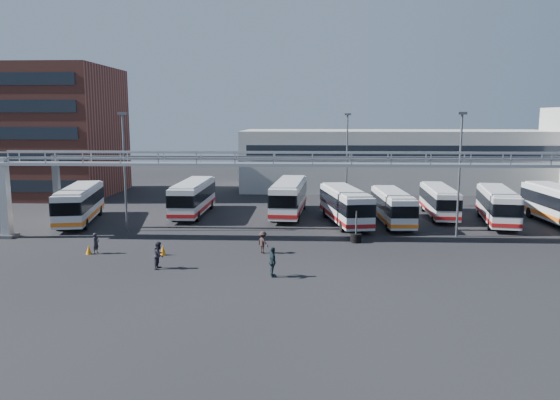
{
  "coord_description": "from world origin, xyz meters",
  "views": [
    {
      "loc": [
        -0.59,
        -37.82,
        9.79
      ],
      "look_at": [
        -2.59,
        6.0,
        3.11
      ],
      "focal_mm": 35.0,
      "sensor_mm": 36.0,
      "label": 1
    }
  ],
  "objects_px": {
    "pedestrian_d": "(273,262)",
    "bus_4": "(289,196)",
    "light_pole_left": "(124,165)",
    "cone_left": "(89,250)",
    "light_pole_back": "(347,155)",
    "pedestrian_b": "(159,255)",
    "cone_right": "(163,250)",
    "pedestrian_c": "(263,242)",
    "bus_0": "(80,203)",
    "bus_7": "(439,200)",
    "bus_2": "(193,196)",
    "pedestrian_a": "(96,243)",
    "bus_5": "(345,205)",
    "light_pole_mid": "(460,168)",
    "bus_6": "(392,206)",
    "bus_8": "(497,204)",
    "tire_stack": "(356,237)"
  },
  "relations": [
    {
      "from": "light_pole_mid",
      "to": "cone_left",
      "type": "distance_m",
      "value": 29.54
    },
    {
      "from": "light_pole_mid",
      "to": "pedestrian_d",
      "type": "relative_size",
      "value": 5.37
    },
    {
      "from": "pedestrian_a",
      "to": "pedestrian_b",
      "type": "xyz_separation_m",
      "value": [
        5.61,
        -3.67,
        0.13
      ]
    },
    {
      "from": "light_pole_back",
      "to": "pedestrian_c",
      "type": "xyz_separation_m",
      "value": [
        -7.59,
        -21.28,
        -4.92
      ]
    },
    {
      "from": "bus_2",
      "to": "bus_5",
      "type": "bearing_deg",
      "value": -14.75
    },
    {
      "from": "pedestrian_b",
      "to": "pedestrian_d",
      "type": "distance_m",
      "value": 7.68
    },
    {
      "from": "bus_6",
      "to": "bus_7",
      "type": "xyz_separation_m",
      "value": [
        5.15,
        3.85,
        -0.02
      ]
    },
    {
      "from": "bus_0",
      "to": "pedestrian_b",
      "type": "height_order",
      "value": "bus_0"
    },
    {
      "from": "cone_right",
      "to": "bus_5",
      "type": "bearing_deg",
      "value": 41.2
    },
    {
      "from": "light_pole_left",
      "to": "light_pole_mid",
      "type": "bearing_deg",
      "value": -2.05
    },
    {
      "from": "light_pole_back",
      "to": "pedestrian_b",
      "type": "relative_size",
      "value": 5.71
    },
    {
      "from": "pedestrian_b",
      "to": "cone_right",
      "type": "xyz_separation_m",
      "value": [
        -0.66,
        3.45,
        -0.53
      ]
    },
    {
      "from": "light_pole_mid",
      "to": "cone_left",
      "type": "bearing_deg",
      "value": -165.7
    },
    {
      "from": "pedestrian_a",
      "to": "tire_stack",
      "type": "distance_m",
      "value": 19.66
    },
    {
      "from": "bus_6",
      "to": "pedestrian_b",
      "type": "height_order",
      "value": "bus_6"
    },
    {
      "from": "light_pole_left",
      "to": "cone_left",
      "type": "distance_m",
      "value": 9.79
    },
    {
      "from": "bus_0",
      "to": "bus_6",
      "type": "height_order",
      "value": "bus_0"
    },
    {
      "from": "light_pole_left",
      "to": "light_pole_back",
      "type": "xyz_separation_m",
      "value": [
        20.0,
        14.0,
        0.0
      ]
    },
    {
      "from": "bus_4",
      "to": "cone_right",
      "type": "bearing_deg",
      "value": -113.35
    },
    {
      "from": "bus_8",
      "to": "tire_stack",
      "type": "relative_size",
      "value": 4.34
    },
    {
      "from": "cone_left",
      "to": "cone_right",
      "type": "height_order",
      "value": "cone_right"
    },
    {
      "from": "tire_stack",
      "to": "pedestrian_d",
      "type": "bearing_deg",
      "value": -121.77
    },
    {
      "from": "bus_8",
      "to": "tire_stack",
      "type": "bearing_deg",
      "value": -138.73
    },
    {
      "from": "bus_5",
      "to": "pedestrian_b",
      "type": "xyz_separation_m",
      "value": [
        -13.2,
        -15.58,
        -0.93
      ]
    },
    {
      "from": "light_pole_left",
      "to": "cone_left",
      "type": "height_order",
      "value": "light_pole_left"
    },
    {
      "from": "bus_8",
      "to": "pedestrian_d",
      "type": "xyz_separation_m",
      "value": [
        -19.79,
        -18.08,
        -0.84
      ]
    },
    {
      "from": "light_pole_mid",
      "to": "bus_8",
      "type": "xyz_separation_m",
      "value": [
        5.26,
        5.86,
        -3.94
      ]
    },
    {
      "from": "bus_0",
      "to": "bus_4",
      "type": "bearing_deg",
      "value": 2.28
    },
    {
      "from": "bus_0",
      "to": "bus_7",
      "type": "distance_m",
      "value": 34.54
    },
    {
      "from": "pedestrian_a",
      "to": "bus_5",
      "type": "bearing_deg",
      "value": -42.26
    },
    {
      "from": "light_pole_left",
      "to": "cone_right",
      "type": "distance_m",
      "value": 11.13
    },
    {
      "from": "bus_6",
      "to": "bus_2",
      "type": "bearing_deg",
      "value": 166.1
    },
    {
      "from": "bus_4",
      "to": "light_pole_left",
      "type": "bearing_deg",
      "value": -145.18
    },
    {
      "from": "bus_7",
      "to": "bus_8",
      "type": "distance_m",
      "value": 5.56
    },
    {
      "from": "tire_stack",
      "to": "cone_right",
      "type": "bearing_deg",
      "value": -161.68
    },
    {
      "from": "cone_left",
      "to": "light_pole_back",
      "type": "bearing_deg",
      "value": 47.75
    },
    {
      "from": "light_pole_left",
      "to": "bus_6",
      "type": "distance_m",
      "value": 24.21
    },
    {
      "from": "bus_2",
      "to": "bus_6",
      "type": "height_order",
      "value": "bus_2"
    },
    {
      "from": "pedestrian_d",
      "to": "bus_4",
      "type": "bearing_deg",
      "value": -14.4
    },
    {
      "from": "cone_left",
      "to": "bus_4",
      "type": "bearing_deg",
      "value": 49.44
    },
    {
      "from": "bus_0",
      "to": "bus_5",
      "type": "relative_size",
      "value": 1.03
    },
    {
      "from": "bus_6",
      "to": "bus_8",
      "type": "xyz_separation_m",
      "value": [
        9.75,
        0.72,
        0.09
      ]
    },
    {
      "from": "bus_2",
      "to": "pedestrian_a",
      "type": "xyz_separation_m",
      "value": [
        -3.85,
        -15.95,
        -1.12
      ]
    },
    {
      "from": "light_pole_mid",
      "to": "light_pole_back",
      "type": "relative_size",
      "value": 1.0
    },
    {
      "from": "pedestrian_c",
      "to": "tire_stack",
      "type": "height_order",
      "value": "tire_stack"
    },
    {
      "from": "light_pole_back",
      "to": "pedestrian_a",
      "type": "relative_size",
      "value": 6.69
    },
    {
      "from": "light_pole_left",
      "to": "pedestrian_c",
      "type": "relative_size",
      "value": 6.32
    },
    {
      "from": "cone_right",
      "to": "bus_7",
      "type": "bearing_deg",
      "value": 34.7
    },
    {
      "from": "bus_2",
      "to": "light_pole_back",
      "type": "bearing_deg",
      "value": 21.21
    },
    {
      "from": "bus_4",
      "to": "pedestrian_b",
      "type": "height_order",
      "value": "bus_4"
    }
  ]
}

